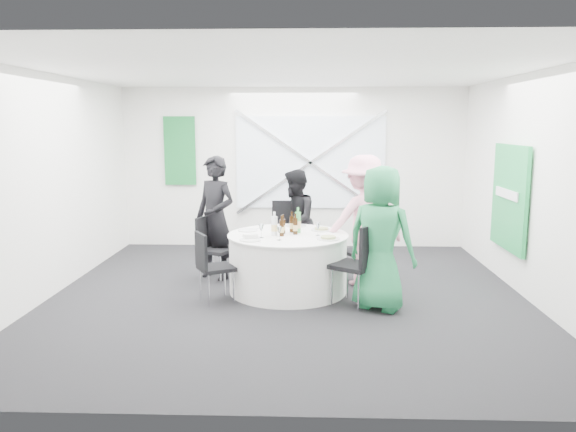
{
  "coord_description": "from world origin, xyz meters",
  "views": [
    {
      "loc": [
        0.24,
        -6.9,
        2.17
      ],
      "look_at": [
        0.0,
        0.2,
        1.0
      ],
      "focal_mm": 35.0,
      "sensor_mm": 36.0,
      "label": 1
    }
  ],
  "objects_px": {
    "chair_front_right": "(360,259)",
    "chair_back_left": "(211,243)",
    "chair_front_left": "(210,262)",
    "person_man_back_left": "(215,218)",
    "person_woman_pink": "(364,221)",
    "clear_water_bottle": "(274,226)",
    "person_man_back": "(295,221)",
    "chair_back_right": "(361,246)",
    "person_woman_green": "(381,238)",
    "green_water_bottle": "(298,223)",
    "banquet_table": "(288,263)",
    "chair_back": "(287,230)"
  },
  "relations": [
    {
      "from": "chair_back",
      "to": "person_man_back_left",
      "type": "bearing_deg",
      "value": -157.85
    },
    {
      "from": "person_man_back_left",
      "to": "person_man_back",
      "type": "xyz_separation_m",
      "value": [
        1.11,
        0.42,
        -0.11
      ]
    },
    {
      "from": "banquet_table",
      "to": "chair_front_right",
      "type": "bearing_deg",
      "value": -34.73
    },
    {
      "from": "chair_back_left",
      "to": "person_woman_pink",
      "type": "relative_size",
      "value": 0.51
    },
    {
      "from": "chair_front_left",
      "to": "person_man_back",
      "type": "distance_m",
      "value": 1.85
    },
    {
      "from": "chair_back",
      "to": "chair_front_left",
      "type": "bearing_deg",
      "value": -121.8
    },
    {
      "from": "person_woman_green",
      "to": "green_water_bottle",
      "type": "xyz_separation_m",
      "value": [
        -0.98,
        0.78,
        0.04
      ]
    },
    {
      "from": "chair_front_left",
      "to": "person_woman_green",
      "type": "xyz_separation_m",
      "value": [
        2.04,
        -0.16,
        0.34
      ]
    },
    {
      "from": "green_water_bottle",
      "to": "chair_back_right",
      "type": "bearing_deg",
      "value": 30.22
    },
    {
      "from": "person_woman_pink",
      "to": "clear_water_bottle",
      "type": "relative_size",
      "value": 5.8
    },
    {
      "from": "chair_back_left",
      "to": "chair_back_right",
      "type": "xyz_separation_m",
      "value": [
        2.09,
        0.14,
        -0.05
      ]
    },
    {
      "from": "chair_back_right",
      "to": "person_man_back_left",
      "type": "bearing_deg",
      "value": -121.81
    },
    {
      "from": "chair_back_left",
      "to": "person_woman_pink",
      "type": "bearing_deg",
      "value": -69.46
    },
    {
      "from": "person_man_back_left",
      "to": "clear_water_bottle",
      "type": "height_order",
      "value": "person_man_back_left"
    },
    {
      "from": "clear_water_bottle",
      "to": "chair_front_right",
      "type": "bearing_deg",
      "value": -27.11
    },
    {
      "from": "person_woman_green",
      "to": "chair_front_right",
      "type": "bearing_deg",
      "value": 16.57
    },
    {
      "from": "chair_back_right",
      "to": "person_man_back",
      "type": "relative_size",
      "value": 0.54
    },
    {
      "from": "chair_back_right",
      "to": "person_man_back_left",
      "type": "height_order",
      "value": "person_man_back_left"
    },
    {
      "from": "chair_back",
      "to": "green_water_bottle",
      "type": "xyz_separation_m",
      "value": [
        0.18,
        -0.96,
        0.28
      ]
    },
    {
      "from": "person_man_back_left",
      "to": "green_water_bottle",
      "type": "bearing_deg",
      "value": 7.47
    },
    {
      "from": "clear_water_bottle",
      "to": "person_man_back",
      "type": "bearing_deg",
      "value": 77.97
    },
    {
      "from": "person_man_back_left",
      "to": "green_water_bottle",
      "type": "xyz_separation_m",
      "value": [
        1.17,
        -0.5,
        0.03
      ]
    },
    {
      "from": "person_man_back_left",
      "to": "person_woman_pink",
      "type": "bearing_deg",
      "value": 23.24
    },
    {
      "from": "banquet_table",
      "to": "chair_back",
      "type": "height_order",
      "value": "chair_back"
    },
    {
      "from": "chair_back_left",
      "to": "chair_front_right",
      "type": "height_order",
      "value": "chair_front_right"
    },
    {
      "from": "chair_back",
      "to": "chair_back_right",
      "type": "xyz_separation_m",
      "value": [
        1.06,
        -0.45,
        -0.14
      ]
    },
    {
      "from": "banquet_table",
      "to": "person_man_back",
      "type": "xyz_separation_m",
      "value": [
        0.06,
        1.04,
        0.38
      ]
    },
    {
      "from": "person_woman_pink",
      "to": "green_water_bottle",
      "type": "distance_m",
      "value": 0.91
    },
    {
      "from": "chair_front_right",
      "to": "person_woman_green",
      "type": "distance_m",
      "value": 0.35
    },
    {
      "from": "chair_back_left",
      "to": "chair_front_left",
      "type": "bearing_deg",
      "value": -146.93
    },
    {
      "from": "clear_water_bottle",
      "to": "banquet_table",
      "type": "bearing_deg",
      "value": 22.22
    },
    {
      "from": "chair_back_right",
      "to": "green_water_bottle",
      "type": "distance_m",
      "value": 1.1
    },
    {
      "from": "chair_back_right",
      "to": "person_man_back",
      "type": "height_order",
      "value": "person_man_back"
    },
    {
      "from": "green_water_bottle",
      "to": "clear_water_bottle",
      "type": "relative_size",
      "value": 1.1
    },
    {
      "from": "banquet_table",
      "to": "chair_front_left",
      "type": "height_order",
      "value": "chair_front_left"
    },
    {
      "from": "chair_front_left",
      "to": "person_man_back_left",
      "type": "relative_size",
      "value": 0.5
    },
    {
      "from": "banquet_table",
      "to": "person_man_back",
      "type": "relative_size",
      "value": 1.03
    },
    {
      "from": "person_man_back",
      "to": "person_woman_green",
      "type": "distance_m",
      "value": 2.0
    },
    {
      "from": "person_woman_green",
      "to": "clear_water_bottle",
      "type": "distance_m",
      "value": 1.41
    },
    {
      "from": "chair_front_right",
      "to": "chair_back_right",
      "type": "bearing_deg",
      "value": -151.21
    },
    {
      "from": "chair_back",
      "to": "person_woman_pink",
      "type": "height_order",
      "value": "person_woman_pink"
    },
    {
      "from": "chair_front_left",
      "to": "banquet_table",
      "type": "bearing_deg",
      "value": -90.0
    },
    {
      "from": "chair_front_left",
      "to": "green_water_bottle",
      "type": "height_order",
      "value": "green_water_bottle"
    },
    {
      "from": "chair_back_left",
      "to": "clear_water_bottle",
      "type": "bearing_deg",
      "value": -97.27
    },
    {
      "from": "banquet_table",
      "to": "person_woman_pink",
      "type": "xyz_separation_m",
      "value": [
        1.01,
        0.35,
        0.5
      ]
    },
    {
      "from": "chair_back",
      "to": "person_man_back",
      "type": "relative_size",
      "value": 0.68
    },
    {
      "from": "chair_front_right",
      "to": "chair_back_left",
      "type": "bearing_deg",
      "value": -84.57
    },
    {
      "from": "person_woman_pink",
      "to": "chair_back_left",
      "type": "bearing_deg",
      "value": -23.01
    },
    {
      "from": "chair_back_right",
      "to": "person_woman_pink",
      "type": "bearing_deg",
      "value": -31.21
    },
    {
      "from": "chair_front_left",
      "to": "person_man_back",
      "type": "xyz_separation_m",
      "value": [
        1.0,
        1.54,
        0.25
      ]
    }
  ]
}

